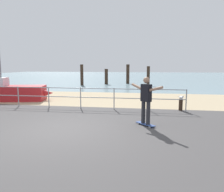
{
  "coord_description": "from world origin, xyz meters",
  "views": [
    {
      "loc": [
        2.71,
        -6.54,
        2.13
      ],
      "look_at": [
        1.36,
        2.0,
        0.9
      ],
      "focal_mm": 34.74,
      "sensor_mm": 36.0,
      "label": 1
    }
  ],
  "objects_px": {
    "bollard_short": "(181,105)",
    "skateboard": "(145,124)",
    "seagull": "(181,97)",
    "skateboarder": "(146,98)",
    "sailboat": "(10,92)"
  },
  "relations": [
    {
      "from": "bollard_short",
      "to": "skateboard",
      "type": "bearing_deg",
      "value": -119.57
    },
    {
      "from": "skateboard",
      "to": "seagull",
      "type": "xyz_separation_m",
      "value": [
        1.62,
        2.84,
        0.58
      ]
    },
    {
      "from": "skateboarder",
      "to": "bollard_short",
      "type": "relative_size",
      "value": 2.89
    },
    {
      "from": "skateboard",
      "to": "skateboarder",
      "type": "bearing_deg",
      "value": -165.96
    },
    {
      "from": "skateboarder",
      "to": "bollard_short",
      "type": "height_order",
      "value": "skateboarder"
    },
    {
      "from": "seagull",
      "to": "skateboard",
      "type": "bearing_deg",
      "value": -119.78
    },
    {
      "from": "skateboard",
      "to": "seagull",
      "type": "height_order",
      "value": "seagull"
    },
    {
      "from": "bollard_short",
      "to": "skateboarder",
      "type": "bearing_deg",
      "value": -119.57
    },
    {
      "from": "bollard_short",
      "to": "seagull",
      "type": "bearing_deg",
      "value": -74.16
    },
    {
      "from": "skateboard",
      "to": "bollard_short",
      "type": "relative_size",
      "value": 1.25
    },
    {
      "from": "sailboat",
      "to": "bollard_short",
      "type": "relative_size",
      "value": 9.8
    },
    {
      "from": "sailboat",
      "to": "bollard_short",
      "type": "xyz_separation_m",
      "value": [
        9.75,
        -1.45,
        -0.24
      ]
    },
    {
      "from": "bollard_short",
      "to": "seagull",
      "type": "distance_m",
      "value": 0.36
    },
    {
      "from": "skateboarder",
      "to": "seagull",
      "type": "relative_size",
      "value": 3.43
    },
    {
      "from": "sailboat",
      "to": "skateboarder",
      "type": "height_order",
      "value": "sailboat"
    }
  ]
}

